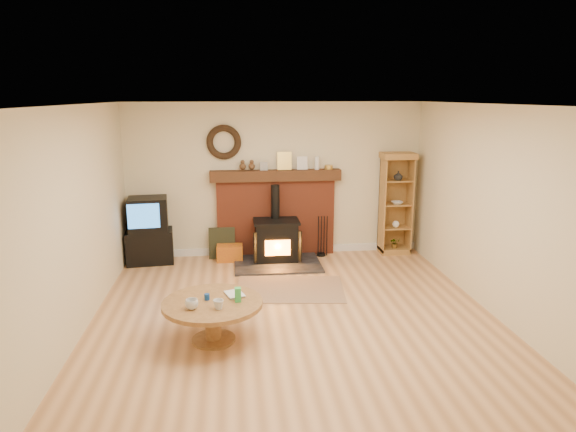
{
  "coord_description": "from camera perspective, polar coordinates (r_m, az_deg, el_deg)",
  "views": [
    {
      "loc": [
        -0.73,
        -5.85,
        2.7
      ],
      "look_at": [
        0.03,
        1.0,
        1.07
      ],
      "focal_mm": 32.0,
      "sensor_mm": 36.0,
      "label": 1
    }
  ],
  "objects": [
    {
      "name": "fire_tools",
      "position": [
        8.86,
        3.76,
        -3.45
      ],
      "size": [
        0.19,
        0.16,
        0.7
      ],
      "color": "black",
      "rests_on": "ground"
    },
    {
      "name": "curio_cabinet",
      "position": [
        9.04,
        11.86,
        1.39
      ],
      "size": [
        0.57,
        0.41,
        1.76
      ],
      "color": "olive",
      "rests_on": "ground"
    },
    {
      "name": "chimney_breast",
      "position": [
        8.76,
        -1.36,
        0.75
      ],
      "size": [
        2.2,
        0.22,
        1.78
      ],
      "color": "#973E26",
      "rests_on": "ground"
    },
    {
      "name": "area_rug",
      "position": [
        7.4,
        0.18,
        -8.1
      ],
      "size": [
        1.64,
        1.22,
        0.01
      ],
      "primitive_type": "cube",
      "rotation": [
        0.0,
        0.0,
        -0.11
      ],
      "color": "brown",
      "rests_on": "ground"
    },
    {
      "name": "wood_stove",
      "position": [
        8.49,
        -1.29,
        -2.88
      ],
      "size": [
        1.4,
        1.0,
        1.26
      ],
      "color": "black",
      "rests_on": "ground"
    },
    {
      "name": "coffee_table",
      "position": [
        5.85,
        -8.37,
        -10.19
      ],
      "size": [
        1.12,
        1.12,
        0.63
      ],
      "color": "brown",
      "rests_on": "ground"
    },
    {
      "name": "ground",
      "position": [
        6.49,
        0.76,
        -11.33
      ],
      "size": [
        5.5,
        5.5,
        0.0
      ],
      "primitive_type": "plane",
      "color": "#AE7748",
      "rests_on": "ground"
    },
    {
      "name": "leaning_painting",
      "position": [
        8.75,
        -7.34,
        -3.0
      ],
      "size": [
        0.44,
        0.12,
        0.53
      ],
      "primitive_type": "cube",
      "rotation": [
        -0.17,
        0.0,
        0.0
      ],
      "color": "black",
      "rests_on": "ground"
    },
    {
      "name": "tv_unit",
      "position": [
        8.71,
        -15.18,
        -1.69
      ],
      "size": [
        0.79,
        0.59,
        1.09
      ],
      "color": "black",
      "rests_on": "ground"
    },
    {
      "name": "room_shell",
      "position": [
        6.07,
        0.53,
        3.93
      ],
      "size": [
        5.02,
        5.52,
        2.61
      ],
      "color": "beige",
      "rests_on": "ground"
    },
    {
      "name": "firelog_box",
      "position": [
        8.64,
        -6.49,
        -4.09
      ],
      "size": [
        0.43,
        0.27,
        0.27
      ],
      "primitive_type": "cube",
      "rotation": [
        0.0,
        0.0,
        -0.01
      ],
      "color": "orange",
      "rests_on": "ground"
    }
  ]
}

